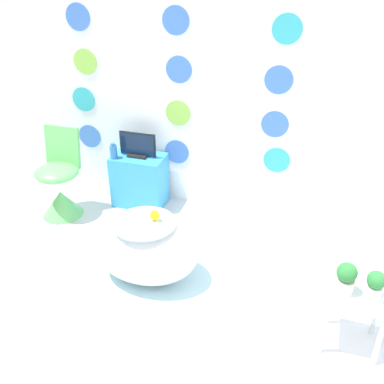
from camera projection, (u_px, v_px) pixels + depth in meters
The scene contains 12 objects.
ground_plane at pixel (66, 365), 2.82m from camera, with size 12.00×12.00×0.00m, color silver.
wall_back_dotted at pixel (176, 72), 4.03m from camera, with size 4.99×0.05×2.60m.
rug at pixel (147, 288), 3.44m from camera, with size 1.10×0.82×0.01m.
bathtub at pixel (146, 249), 3.45m from camera, with size 0.82×0.58×0.52m.
rubber_duck at pixel (155, 215), 3.31m from camera, with size 0.08×0.08×0.09m.
chair at pixel (60, 188), 4.25m from camera, with size 0.41×0.41×0.85m.
tv_cabinet at pixel (140, 180), 4.44m from camera, with size 0.51×0.33×0.52m.
tv at pixel (138, 146), 4.27m from camera, with size 0.36×0.12×0.24m.
vase at pixel (113, 151), 4.25m from camera, with size 0.07×0.07×0.15m.
side_table at pixel (355, 305), 2.82m from camera, with size 0.38×0.32×0.42m.
potted_plant_left at pixel (346, 278), 2.74m from camera, with size 0.13×0.13×0.22m.
potted_plant_right at pixel (375, 285), 2.69m from camera, with size 0.11×0.11×0.20m.
Camera 1 is at (1.33, -1.60, 2.33)m, focal length 42.00 mm.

